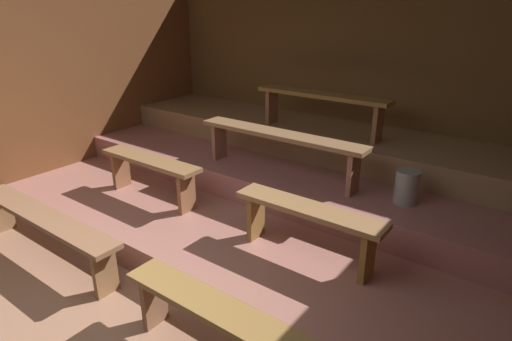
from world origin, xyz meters
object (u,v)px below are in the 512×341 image
at_px(bench_lower_left, 150,168).
at_px(pail_middle, 407,187).
at_px(bench_floor_right, 250,335).
at_px(bench_floor_left, 44,223).
at_px(bench_lower_right, 308,218).
at_px(bench_middle_center, 280,140).
at_px(bench_upper_center, 321,101).

xyz_separation_m(bench_lower_left, pail_middle, (2.41, 0.92, 0.08)).
relative_size(bench_floor_right, pail_middle, 6.55).
xyz_separation_m(bench_floor_right, pail_middle, (0.25, 2.01, 0.34)).
relative_size(bench_floor_right, bench_lower_left, 1.57).
relative_size(bench_floor_left, bench_lower_right, 1.57).
xyz_separation_m(bench_floor_left, bench_floor_right, (2.40, 0.00, 0.00)).
bearing_deg(bench_floor_left, bench_middle_center, 54.97).
bearing_deg(bench_floor_left, bench_lower_right, 26.80).
xyz_separation_m(bench_floor_right, bench_lower_left, (-2.16, 1.09, 0.26)).
height_order(bench_middle_center, pail_middle, bench_middle_center).
xyz_separation_m(bench_floor_left, bench_lower_left, (0.24, 1.09, 0.26)).
xyz_separation_m(bench_lower_right, bench_middle_center, (-0.82, 0.82, 0.30)).
bearing_deg(pail_middle, bench_floor_left, -142.75).
height_order(bench_upper_center, pail_middle, bench_upper_center).
xyz_separation_m(bench_lower_left, bench_upper_center, (1.13, 1.63, 0.58)).
xyz_separation_m(bench_floor_right, bench_middle_center, (-1.06, 1.91, 0.56)).
bearing_deg(bench_upper_center, bench_lower_left, -124.75).
bearing_deg(bench_middle_center, bench_floor_right, -60.96).
xyz_separation_m(bench_lower_right, bench_upper_center, (-0.79, 1.63, 0.58)).
bearing_deg(bench_lower_left, bench_floor_left, -102.27).
distance_m(bench_lower_left, pail_middle, 2.58).
distance_m(bench_floor_right, bench_upper_center, 3.03).
relative_size(bench_lower_left, pail_middle, 4.16).
bearing_deg(pail_middle, bench_lower_right, -117.91).
relative_size(bench_lower_left, bench_upper_center, 0.79).
distance_m(bench_upper_center, pail_middle, 1.54).
bearing_deg(bench_floor_left, bench_floor_right, 0.00).
bearing_deg(bench_upper_center, bench_lower_right, -64.16).
bearing_deg(pail_middle, bench_middle_center, -175.38).
bearing_deg(bench_middle_center, bench_upper_center, 87.77).
distance_m(bench_lower_left, bench_upper_center, 2.07).
bearing_deg(bench_lower_right, bench_floor_left, -153.20).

